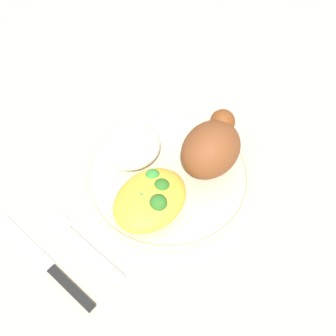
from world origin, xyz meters
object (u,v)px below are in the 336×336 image
object	(u,v)px
plate	(168,174)
knife	(51,268)
fork	(81,241)
rice_pile	(133,147)
mac_cheese_with_broccoli	(151,198)
roasted_chicken	(212,147)

from	to	relation	value
plate	knife	world-z (taller)	plate
plate	fork	size ratio (longest dim) A/B	1.74
plate	rice_pile	world-z (taller)	rice_pile
rice_pile	mac_cheese_with_broccoli	world-z (taller)	mac_cheese_with_broccoli
roasted_chicken	rice_pile	xyz separation A→B (m)	(-0.06, 0.10, -0.02)
plate	fork	xyz separation A→B (m)	(-0.16, 0.02, -0.00)
plate	roasted_chicken	world-z (taller)	roasted_chicken
plate	mac_cheese_with_broccoli	bearing A→B (deg)	-161.59
roasted_chicken	rice_pile	size ratio (longest dim) A/B	1.22
roasted_chicken	fork	bearing A→B (deg)	165.04
rice_pile	fork	xyz separation A→B (m)	(-0.15, -0.04, -0.03)
plate	mac_cheese_with_broccoli	distance (m)	0.07
rice_pile	fork	distance (m)	0.16
knife	mac_cheese_with_broccoli	bearing A→B (deg)	-14.28
rice_pile	knife	world-z (taller)	rice_pile
plate	roasted_chicken	xyz separation A→B (m)	(0.05, -0.04, 0.05)
roasted_chicken	knife	distance (m)	0.27
rice_pile	knife	bearing A→B (deg)	-168.08
rice_pile	mac_cheese_with_broccoli	xyz separation A→B (m)	(-0.05, -0.08, -0.00)
rice_pile	knife	xyz separation A→B (m)	(-0.20, -0.04, -0.03)
roasted_chicken	rice_pile	bearing A→B (deg)	122.75
roasted_chicken	mac_cheese_with_broccoli	size ratio (longest dim) A/B	0.95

